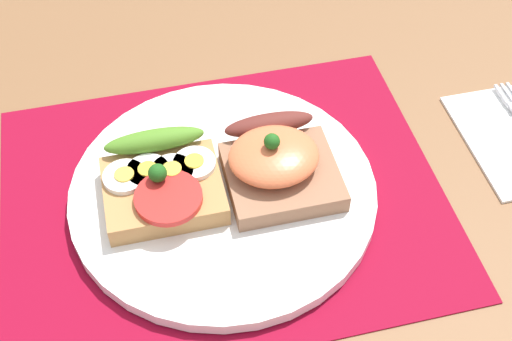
{
  "coord_description": "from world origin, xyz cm",
  "views": [
    {
      "loc": [
        -5.93,
        -37.9,
        48.28
      ],
      "look_at": [
        3.0,
        0.0,
        3.02
      ],
      "focal_mm": 48.09,
      "sensor_mm": 36.0,
      "label": 1
    }
  ],
  "objects": [
    {
      "name": "sandwich_egg_tomato",
      "position": [
        -5.16,
        0.36,
        3.08
      ],
      "size": [
        10.07,
        10.12,
        4.23
      ],
      "color": "#B57F49",
      "rests_on": "plate"
    },
    {
      "name": "placemat",
      "position": [
        0.0,
        0.0,
        0.15
      ],
      "size": [
        39.04,
        31.21,
        0.3
      ],
      "primitive_type": "cube",
      "color": "maroon",
      "rests_on": "ground_plane"
    },
    {
      "name": "sandwich_salmon",
      "position": [
        4.92,
        0.02,
        3.5
      ],
      "size": [
        9.66,
        10.3,
        5.58
      ],
      "color": "#96674B",
      "rests_on": "plate"
    },
    {
      "name": "plate",
      "position": [
        0.0,
        0.0,
        0.91
      ],
      "size": [
        27.16,
        27.16,
        1.22
      ],
      "primitive_type": "cylinder",
      "color": "white",
      "rests_on": "placemat"
    },
    {
      "name": "ground_plane",
      "position": [
        0.0,
        0.0,
        -1.6
      ],
      "size": [
        120.0,
        90.0,
        3.2
      ],
      "primitive_type": "cube",
      "color": "brown"
    }
  ]
}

